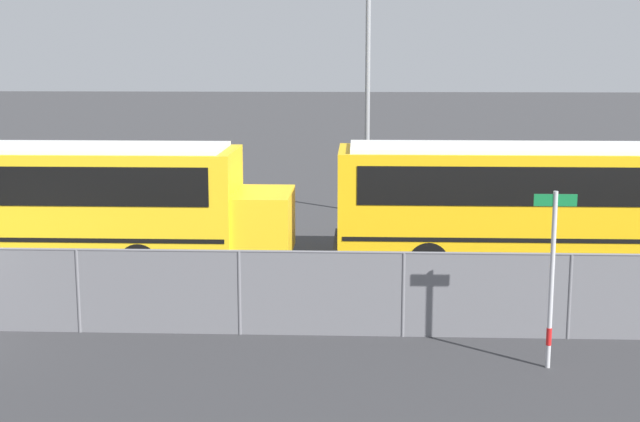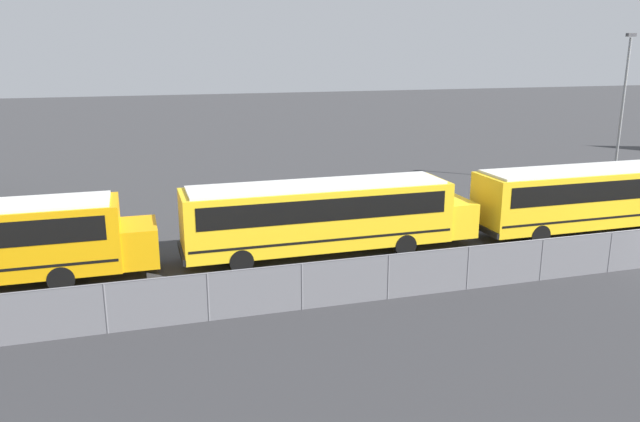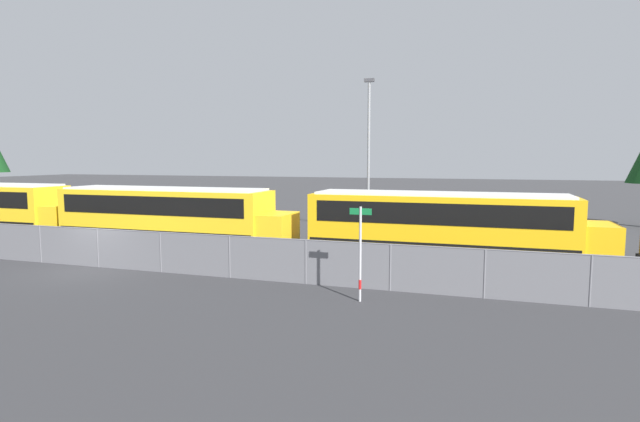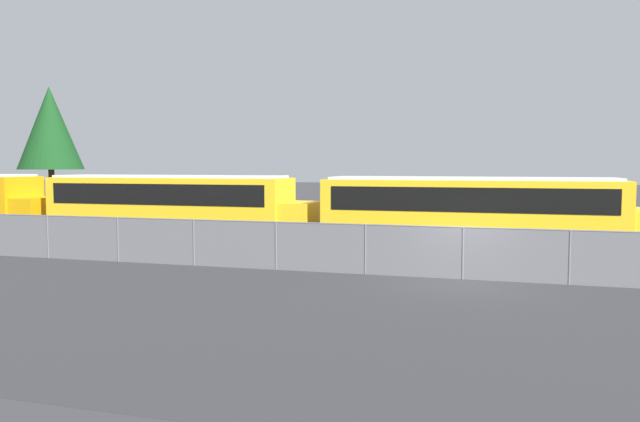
{
  "view_description": "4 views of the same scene",
  "coord_description": "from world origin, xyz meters",
  "px_view_note": "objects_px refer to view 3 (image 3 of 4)",
  "views": [
    {
      "loc": [
        8.3,
        -16.02,
        5.27
      ],
      "look_at": [
        7.44,
        4.15,
        1.63
      ],
      "focal_mm": 50.0,
      "sensor_mm": 36.0,
      "label": 1
    },
    {
      "loc": [
        -20.25,
        -18.46,
        8.4
      ],
      "look_at": [
        -13.01,
        5.41,
        1.84
      ],
      "focal_mm": 35.0,
      "sensor_mm": 36.0,
      "label": 2
    },
    {
      "loc": [
        15.05,
        -16.61,
        4.5
      ],
      "look_at": [
        8.09,
        5.01,
        2.12
      ],
      "focal_mm": 28.0,
      "sensor_mm": 36.0,
      "label": 3
    },
    {
      "loc": [
        1.22,
        -19.41,
        3.52
      ],
      "look_at": [
        -5.8,
        4.12,
        1.69
      ],
      "focal_mm": 35.0,
      "sensor_mm": 36.0,
      "label": 4
    }
  ],
  "objects_px": {
    "street_sign": "(360,252)",
    "light_pole": "(369,150)",
    "school_bus_4": "(444,222)",
    "school_bus_3": "(169,212)"
  },
  "relations": [
    {
      "from": "school_bus_3",
      "to": "school_bus_4",
      "type": "bearing_deg",
      "value": 1.8
    },
    {
      "from": "light_pole",
      "to": "school_bus_3",
      "type": "bearing_deg",
      "value": -136.1
    },
    {
      "from": "school_bus_3",
      "to": "street_sign",
      "type": "xyz_separation_m",
      "value": [
        11.37,
        -6.39,
        -0.21
      ]
    },
    {
      "from": "school_bus_3",
      "to": "light_pole",
      "type": "bearing_deg",
      "value": 43.9
    },
    {
      "from": "school_bus_3",
      "to": "light_pole",
      "type": "distance_m",
      "value": 12.13
    },
    {
      "from": "school_bus_3",
      "to": "school_bus_4",
      "type": "relative_size",
      "value": 1.0
    },
    {
      "from": "school_bus_3",
      "to": "street_sign",
      "type": "bearing_deg",
      "value": -29.33
    },
    {
      "from": "street_sign",
      "to": "light_pole",
      "type": "xyz_separation_m",
      "value": [
        -2.93,
        14.5,
        3.41
      ]
    },
    {
      "from": "light_pole",
      "to": "street_sign",
      "type": "bearing_deg",
      "value": -78.57
    },
    {
      "from": "school_bus_4",
      "to": "street_sign",
      "type": "xyz_separation_m",
      "value": [
        -2.1,
        -6.81,
        -0.21
      ]
    }
  ]
}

